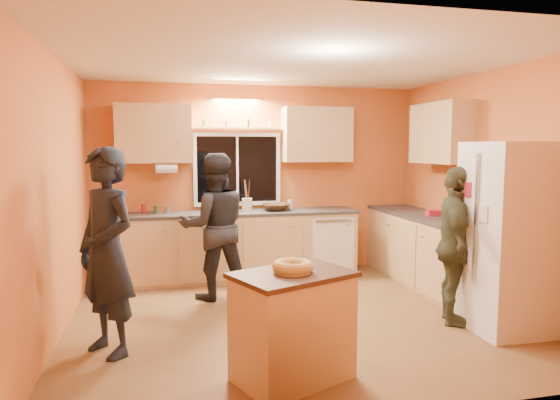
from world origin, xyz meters
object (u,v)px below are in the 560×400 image
object	(u,v)px
island	(293,325)
person_center	(214,226)
refrigerator	(510,237)
person_right	(455,246)
person_left	(107,252)

from	to	relation	value
island	person_center	size ratio (longest dim) A/B	0.60
refrigerator	person_right	bearing A→B (deg)	143.85
refrigerator	person_left	xyz separation A→B (m)	(-3.66, 0.29, -0.02)
refrigerator	person_center	size ratio (longest dim) A/B	1.07
person_left	person_center	distance (m)	1.74
person_center	person_left	bearing A→B (deg)	48.76
person_left	refrigerator	bearing A→B (deg)	46.90
island	person_left	size ratio (longest dim) A/B	0.58
island	person_left	xyz separation A→B (m)	(-1.40, 0.82, 0.46)
refrigerator	person_left	bearing A→B (deg)	175.47
person_center	refrigerator	bearing A→B (deg)	142.72
refrigerator	island	xyz separation A→B (m)	(-2.26, -0.53, -0.48)
refrigerator	island	world-z (taller)	refrigerator
person_right	refrigerator	bearing A→B (deg)	-101.80
refrigerator	person_center	bearing A→B (deg)	147.31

